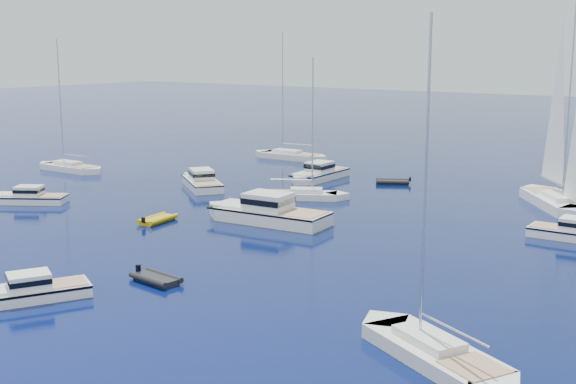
% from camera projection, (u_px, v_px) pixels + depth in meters
% --- Properties ---
extents(ground, '(400.00, 400.00, 0.00)m').
position_uv_depth(ground, '(43.00, 313.00, 39.88)').
color(ground, navy).
rests_on(ground, ground).
extents(motor_cruiser_near, '(5.58, 7.80, 1.99)m').
position_uv_depth(motor_cruiser_near, '(27.00, 300.00, 41.88)').
color(motor_cruiser_near, white).
rests_on(motor_cruiser_near, ground).
extents(motor_cruiser_left, '(7.75, 6.12, 2.02)m').
position_uv_depth(motor_cruiser_left, '(28.00, 203.00, 68.03)').
color(motor_cruiser_left, silver).
rests_on(motor_cruiser_left, ground).
extents(motor_cruiser_centre, '(12.08, 4.69, 3.10)m').
position_uv_depth(motor_cruiser_centre, '(266.00, 222.00, 60.67)').
color(motor_cruiser_centre, silver).
rests_on(motor_cruiser_centre, ground).
extents(motor_cruiser_far_l, '(9.16, 7.74, 2.43)m').
position_uv_depth(motor_cruiser_far_l, '(201.00, 187.00, 75.69)').
color(motor_cruiser_far_l, silver).
rests_on(motor_cruiser_far_l, ground).
extents(motor_cruiser_horizon, '(3.05, 9.43, 2.46)m').
position_uv_depth(motor_cruiser_horizon, '(319.00, 180.00, 80.00)').
color(motor_cruiser_horizon, silver).
rests_on(motor_cruiser_horizon, ground).
extents(sailboat_mid_r, '(11.02, 7.40, 16.03)m').
position_uv_depth(sailboat_mid_r, '(434.00, 361.00, 33.80)').
color(sailboat_mid_r, silver).
rests_on(sailboat_mid_r, ground).
extents(sailboat_mid_l, '(10.58, 3.05, 15.45)m').
position_uv_depth(sailboat_mid_l, '(70.00, 171.00, 85.76)').
color(sailboat_mid_l, silver).
rests_on(sailboat_mid_l, ground).
extents(sailboat_centre, '(9.21, 6.79, 13.63)m').
position_uv_depth(sailboat_centre, '(302.00, 199.00, 69.96)').
color(sailboat_centre, silver).
rests_on(sailboat_centre, ground).
extents(sailboat_sails_r, '(10.84, 12.61, 19.51)m').
position_uv_depth(sailboat_sails_r, '(556.00, 207.00, 66.48)').
color(sailboat_sails_r, white).
rests_on(sailboat_sails_r, ground).
extents(sailboat_far_l, '(11.34, 3.46, 16.47)m').
position_uv_depth(sailboat_far_l, '(290.00, 159.00, 94.98)').
color(sailboat_far_l, silver).
rests_on(sailboat_far_l, ground).
extents(tender_yellow, '(2.37, 3.76, 0.95)m').
position_uv_depth(tender_yellow, '(158.00, 222.00, 60.62)').
color(tender_yellow, gold).
rests_on(tender_yellow, ground).
extents(tender_grey_near, '(3.63, 2.26, 0.95)m').
position_uv_depth(tender_grey_near, '(156.00, 282.00, 45.10)').
color(tender_grey_near, black).
rests_on(tender_grey_near, ground).
extents(tender_grey_far, '(4.10, 3.49, 0.95)m').
position_uv_depth(tender_grey_far, '(392.00, 184.00, 77.58)').
color(tender_grey_far, black).
rests_on(tender_grey_far, ground).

